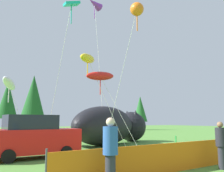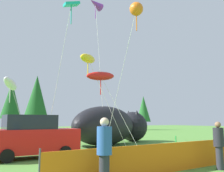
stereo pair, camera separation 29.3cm
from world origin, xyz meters
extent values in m
plane|color=#548C38|center=(0.00, 0.00, 0.00)|extent=(120.00, 120.00, 0.00)
cube|color=red|center=(-4.90, 2.62, 0.82)|extent=(4.26, 1.89, 1.14)
cube|color=#1E232D|center=(-5.11, 2.61, 1.73)|extent=(2.36, 1.71, 0.68)
cylinder|color=black|center=(-3.61, 3.53, 0.30)|extent=(0.60, 0.27, 0.59)
cylinder|color=black|center=(-3.57, 1.76, 0.30)|extent=(0.60, 0.27, 0.59)
cylinder|color=black|center=(-6.23, 3.47, 0.30)|extent=(0.60, 0.27, 0.59)
cylinder|color=black|center=(-6.19, 1.71, 0.30)|extent=(0.60, 0.27, 0.59)
cube|color=#267F33|center=(2.75, 0.41, 0.45)|extent=(0.76, 0.76, 0.03)
cube|color=#267F33|center=(2.55, 0.57, 0.69)|extent=(0.35, 0.42, 0.49)
cylinder|color=#A5A5AD|center=(3.07, 0.44, 0.22)|extent=(0.02, 0.02, 0.45)
cylinder|color=#A5A5AD|center=(2.79, 0.09, 0.22)|extent=(0.02, 0.02, 0.45)
cylinder|color=#A5A5AD|center=(2.72, 0.73, 0.22)|extent=(0.02, 0.02, 0.45)
cylinder|color=#A5A5AD|center=(2.43, 0.38, 0.22)|extent=(0.02, 0.02, 0.45)
ellipsoid|color=black|center=(1.05, 6.12, 1.41)|extent=(7.22, 5.48, 2.83)
ellipsoid|color=white|center=(1.05, 6.12, 0.78)|extent=(4.76, 3.79, 1.27)
sphere|color=black|center=(4.79, 7.96, 1.27)|extent=(2.55, 2.55, 2.55)
cone|color=black|center=(4.79, 8.60, 2.29)|extent=(0.71, 0.71, 0.76)
cone|color=black|center=(4.79, 7.33, 2.29)|extent=(0.71, 0.71, 0.76)
cube|color=orange|center=(-1.23, -3.23, 0.51)|extent=(9.89, 0.70, 1.01)
cylinder|color=#4C4C51|center=(-6.18, -3.56, 0.56)|extent=(0.05, 0.05, 1.11)
cylinder|color=#2D2D38|center=(0.41, -3.83, 0.42)|extent=(0.26, 0.26, 0.84)
cylinder|color=#26262D|center=(0.41, -3.83, 1.19)|extent=(0.38, 0.38, 0.70)
sphere|color=#8C6647|center=(0.41, -3.83, 1.65)|extent=(0.23, 0.23, 0.23)
cylinder|color=#2D2D38|center=(-4.56, -3.98, 0.45)|extent=(0.28, 0.28, 0.90)
cylinder|color=#2D59A5|center=(-4.56, -3.98, 1.27)|extent=(0.41, 0.41, 0.75)
sphere|color=beige|center=(-4.56, -3.98, 1.77)|extent=(0.24, 0.24, 0.24)
cylinder|color=silver|center=(-0.04, 2.39, 4.08)|extent=(0.54, 2.86, 8.16)
sphere|color=orange|center=(0.22, 0.98, 8.15)|extent=(0.78, 0.78, 0.78)
cylinder|color=orange|center=(0.22, 0.98, 7.45)|extent=(0.06, 0.06, 1.20)
cylinder|color=silver|center=(0.61, 6.19, 5.72)|extent=(0.61, 2.86, 11.44)
cone|color=purple|center=(0.90, 7.60, 11.43)|extent=(1.50, 1.10, 0.96)
cylinder|color=purple|center=(0.90, 7.60, 10.73)|extent=(0.06, 0.06, 1.20)
cylinder|color=silver|center=(-4.51, 8.44, 2.16)|extent=(1.55, 0.27, 4.33)
ellipsoid|color=white|center=(-5.27, 8.32, 4.32)|extent=(1.68, 3.06, 1.05)
cylinder|color=white|center=(-5.27, 8.32, 3.62)|extent=(0.06, 0.06, 1.20)
cylinder|color=silver|center=(0.92, 4.00, 2.41)|extent=(1.85, 1.85, 4.84)
ellipsoid|color=red|center=(0.01, 4.91, 4.83)|extent=(2.42, 0.96, 0.87)
cylinder|color=red|center=(0.01, 4.91, 4.13)|extent=(0.06, 0.06, 1.20)
cylinder|color=silver|center=(0.30, 4.55, 3.01)|extent=(2.30, 1.36, 6.02)
ellipsoid|color=yellow|center=(-0.83, 5.21, 6.01)|extent=(2.39, 2.50, 1.05)
cylinder|color=yellow|center=(-0.83, 5.21, 5.31)|extent=(0.06, 0.06, 1.20)
cylinder|color=silver|center=(-3.10, 4.60, 4.51)|extent=(1.05, 1.27, 9.02)
cube|color=#19B2B2|center=(-2.59, 3.98, 9.02)|extent=(1.02, 1.06, 0.54)
cylinder|color=#19B2B2|center=(-2.59, 3.98, 8.32)|extent=(0.06, 0.06, 1.20)
cylinder|color=brown|center=(1.45, 28.64, 1.03)|extent=(0.66, 0.66, 2.07)
cone|color=#1E5623|center=(1.45, 28.64, 5.37)|extent=(3.63, 3.63, 6.61)
cylinder|color=brown|center=(21.64, 28.22, 0.76)|extent=(0.49, 0.49, 1.53)
cone|color=#236028|center=(21.64, 28.22, 3.97)|extent=(2.69, 2.69, 4.89)
cylinder|color=brown|center=(-0.66, 38.80, 1.06)|extent=(0.68, 0.68, 2.13)
cone|color=#1E5623|center=(-0.66, 38.80, 5.53)|extent=(3.74, 3.74, 6.80)
camera|label=1|loc=(-8.13, -9.87, 1.82)|focal=40.00mm
camera|label=2|loc=(-7.88, -10.02, 1.82)|focal=40.00mm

